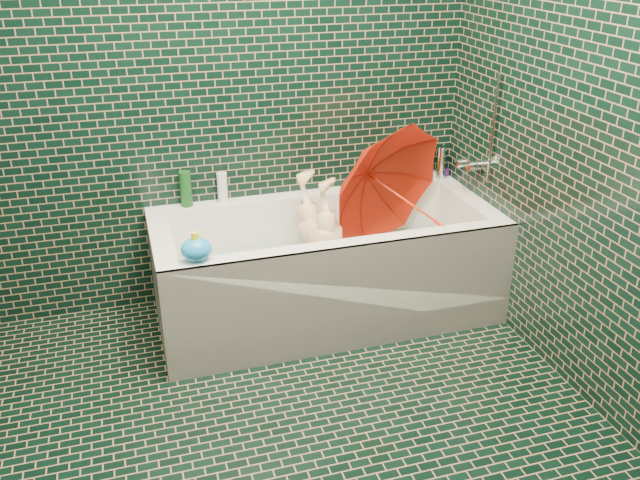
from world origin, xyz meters
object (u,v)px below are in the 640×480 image
object	(u,v)px
child	(327,256)
rubber_duck	(416,175)
bathtub	(327,278)
umbrella	(404,199)
bath_toy	(196,249)

from	to	relation	value
child	rubber_duck	xyz separation A→B (m)	(0.60, 0.28, 0.28)
bathtub	rubber_duck	world-z (taller)	rubber_duck
bathtub	child	size ratio (longest dim) A/B	1.90
umbrella	child	bearing A→B (deg)	147.26
child	bath_toy	world-z (taller)	bath_toy
child	umbrella	size ratio (longest dim) A/B	1.31
bathtub	bath_toy	size ratio (longest dim) A/B	12.74
rubber_duck	child	bearing A→B (deg)	-167.36
child	rubber_duck	size ratio (longest dim) A/B	7.31
child	umbrella	distance (m)	0.49
umbrella	bath_toy	world-z (taller)	umbrella
umbrella	rubber_duck	bearing A→B (deg)	36.23
bathtub	rubber_duck	xyz separation A→B (m)	(0.62, 0.33, 0.38)
bathtub	bath_toy	xyz separation A→B (m)	(-0.67, -0.29, 0.40)
child	umbrella	world-z (taller)	umbrella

